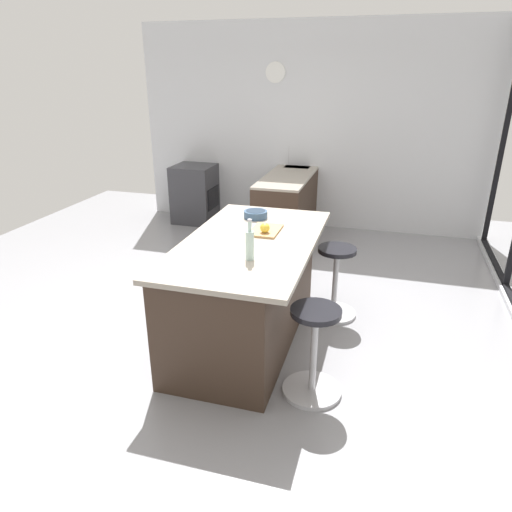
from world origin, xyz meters
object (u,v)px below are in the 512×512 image
Objects in this scene: fruit_bowl at (256,214)px; kitchen_island at (245,289)px; apple_yellow at (265,228)px; stool_middle at (314,354)px; cutting_board at (266,230)px; oven_range at (195,194)px; stool_by_window at (335,284)px; water_bottle at (250,244)px.

kitchen_island is at bearing 7.42° from fruit_bowl.
kitchen_island is 0.56m from apple_yellow.
kitchen_island is 2.78× the size of stool_middle.
cutting_board is 4.29× the size of apple_yellow.
oven_range reaches higher than stool_middle.
stool_by_window is 2.23× the size of water_bottle.
fruit_bowl reaches higher than kitchen_island.
apple_yellow is at bearing -143.08° from stool_middle.
oven_range is 3.46m from stool_by_window.
stool_by_window is 1.01m from fruit_bowl.
fruit_bowl is at bearing -88.55° from stool_by_window.
stool_by_window is 1.00× the size of stool_middle.
stool_by_window is 1.22m from stool_middle.
stool_by_window and stool_middle have the same top height.
cutting_board is 0.40m from fruit_bowl.
fruit_bowl reaches higher than stool_middle.
stool_middle is (3.64, 2.47, -0.11)m from oven_range.
stool_middle is at bearing 69.21° from water_bottle.
oven_range is at bearing -149.82° from kitchen_island.
stool_middle is at bearing 34.14° from oven_range.
stool_by_window is 0.93m from cutting_board.
apple_yellow reaches higher than stool_middle.
stool_by_window is at bearing 91.45° from fruit_bowl.
oven_range is at bearing -134.43° from stool_by_window.
stool_middle is 0.92m from water_bottle.
kitchen_island is 2.78× the size of stool_by_window.
stool_middle is at bearing 34.88° from cutting_board.
water_bottle is (0.64, 0.05, 0.11)m from cutting_board.
stool_by_window is at bearing 122.18° from cutting_board.
fruit_bowl is at bearing -151.47° from cutting_board.
stool_middle is 8.32× the size of apple_yellow.
cutting_board is at bearing 154.30° from kitchen_island.
water_bottle reaches higher than cutting_board.
fruit_bowl is at bearing -166.24° from water_bottle.
oven_range is 3.51m from kitchen_island.
stool_by_window is 3.14× the size of fruit_bowl.
stool_middle is 1.16m from apple_yellow.
apple_yellow is at bearing 11.23° from cutting_board.
fruit_bowl is at bearing -172.58° from kitchen_island.
kitchen_island reaches higher than stool_middle.
cutting_board is (-0.85, -0.59, 0.61)m from stool_middle.
stool_by_window is (2.42, 2.47, -0.11)m from oven_range.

